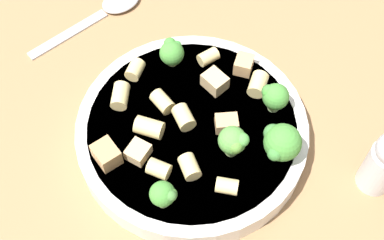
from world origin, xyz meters
TOP-DOWN VIEW (x-y plane):
  - ground_plane at (0.00, 0.00)m, footprint 2.00×2.00m
  - pasta_bowl at (0.00, 0.00)m, footprint 0.23×0.23m
  - broccoli_floret_0 at (-0.03, 0.04)m, footprint 0.03×0.03m
  - broccoli_floret_1 at (0.01, -0.08)m, footprint 0.03×0.03m
  - broccoli_floret_2 at (0.04, 0.08)m, footprint 0.02×0.02m
  - broccoli_floret_3 at (-0.08, 0.05)m, footprint 0.04×0.04m
  - broccoli_floret_4 at (-0.08, -0.01)m, footprint 0.03×0.03m
  - rigatoni_0 at (0.01, -0.01)m, footprint 0.02×0.03m
  - rigatoni_1 at (0.04, -0.00)m, footprint 0.03×0.03m
  - rigatoni_2 at (0.04, 0.05)m, footprint 0.03×0.02m
  - rigatoni_3 at (0.05, -0.07)m, footprint 0.02×0.03m
  - rigatoni_4 at (-0.07, -0.03)m, footprint 0.03×0.03m
  - rigatoni_5 at (0.01, 0.05)m, footprint 0.02×0.02m
  - rigatoni_6 at (0.02, -0.03)m, footprint 0.02×0.03m
  - rigatoni_7 at (-0.02, 0.07)m, footprint 0.02×0.02m
  - rigatoni_8 at (0.07, -0.04)m, footprint 0.02×0.03m
  - rigatoni_9 at (-0.03, -0.08)m, footprint 0.02×0.02m
  - chicken_chunk_0 at (-0.03, 0.01)m, footprint 0.02×0.02m
  - chicken_chunk_1 at (-0.07, -0.06)m, footprint 0.03×0.03m
  - chicken_chunk_2 at (-0.03, -0.04)m, footprint 0.03×0.03m
  - chicken_chunk_3 at (0.06, 0.02)m, footprint 0.03×0.03m
  - chicken_chunk_4 at (0.09, 0.02)m, footprint 0.03×0.03m
  - spoon at (0.07, -0.19)m, footprint 0.15×0.10m

SIDE VIEW (x-z plane):
  - ground_plane at x=0.00m, z-range 0.00..0.00m
  - spoon at x=0.07m, z-range 0.00..0.01m
  - pasta_bowl at x=0.00m, z-range 0.00..0.03m
  - chicken_chunk_3 at x=0.06m, z-range 0.03..0.04m
  - chicken_chunk_0 at x=-0.03m, z-range 0.03..0.04m
  - rigatoni_9 at x=-0.03m, z-range 0.03..0.04m
  - rigatoni_7 at x=-0.02m, z-range 0.03..0.04m
  - rigatoni_6 at x=0.02m, z-range 0.03..0.04m
  - rigatoni_3 at x=0.05m, z-range 0.03..0.04m
  - rigatoni_2 at x=0.04m, z-range 0.03..0.04m
  - rigatoni_5 at x=0.01m, z-range 0.03..0.04m
  - chicken_chunk_2 at x=-0.03m, z-range 0.03..0.04m
  - rigatoni_8 at x=0.07m, z-range 0.03..0.04m
  - chicken_chunk_1 at x=-0.07m, z-range 0.03..0.05m
  - rigatoni_0 at x=0.01m, z-range 0.03..0.05m
  - rigatoni_4 at x=-0.07m, z-range 0.03..0.05m
  - rigatoni_1 at x=0.04m, z-range 0.03..0.05m
  - chicken_chunk_4 at x=0.09m, z-range 0.03..0.05m
  - broccoli_floret_1 at x=0.01m, z-range 0.03..0.06m
  - broccoli_floret_2 at x=0.04m, z-range 0.03..0.06m
  - broccoli_floret_4 at x=-0.08m, z-range 0.03..0.07m
  - broccoli_floret_0 at x=-0.03m, z-range 0.03..0.07m
  - broccoli_floret_3 at x=-0.08m, z-range 0.03..0.07m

